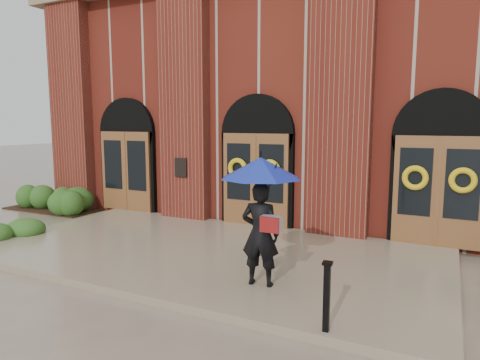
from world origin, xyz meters
The scene contains 7 objects.
ground centered at (0.00, 0.00, 0.00)m, with size 90.00×90.00×0.00m, color gray.
landing centered at (0.00, 0.15, 0.07)m, with size 10.00×5.30×0.15m, color gray.
church_building centered at (0.00, 8.78, 3.50)m, with size 16.20×12.53×7.00m.
man_with_umbrella centered at (1.87, -1.21, 1.70)m, with size 1.57×1.57×2.22m.
metal_post centered at (3.34, -2.35, 0.66)m, with size 0.14×0.14×0.97m.
hedge_wall_left centered at (-7.30, 2.20, 0.39)m, with size 3.03×1.21×0.78m, color #2B541C.
hedge_front_left centered at (-5.10, -0.97, 0.25)m, with size 1.40×1.20×0.50m, color #2E5A1F.
Camera 1 is at (4.71, -7.75, 2.96)m, focal length 32.00 mm.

